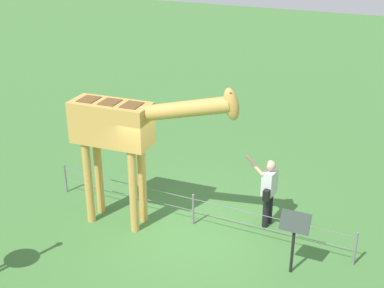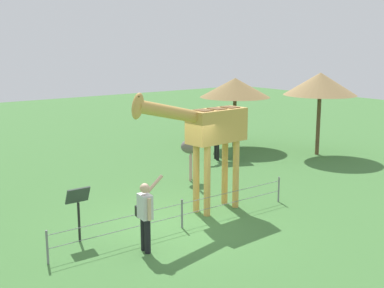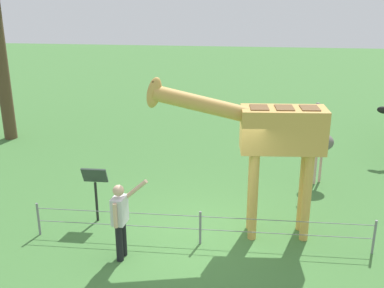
# 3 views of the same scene
# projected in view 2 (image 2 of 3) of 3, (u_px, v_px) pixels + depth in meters

# --- Properties ---
(ground_plane) EXTENTS (60.00, 60.00, 0.00)m
(ground_plane) POSITION_uv_depth(u_px,v_px,m) (177.00, 225.00, 12.87)
(ground_plane) COLOR #427538
(giraffe) EXTENTS (3.68, 0.82, 3.47)m
(giraffe) POSITION_uv_depth(u_px,v_px,m) (209.00, 131.00, 13.49)
(giraffe) COLOR gold
(giraffe) RESTS_ON ground_plane
(visitor) EXTENTS (0.70, 0.59, 1.68)m
(visitor) POSITION_uv_depth(u_px,v_px,m) (145.00, 213.00, 11.11)
(visitor) COLOR black
(visitor) RESTS_ON ground_plane
(zebra) EXTENTS (1.77, 1.01, 1.66)m
(zebra) POSITION_uv_depth(u_px,v_px,m) (225.00, 130.00, 19.94)
(zebra) COLOR black
(zebra) RESTS_ON ground_plane
(ostrich) EXTENTS (0.70, 0.56, 2.25)m
(ostrich) POSITION_uv_depth(u_px,v_px,m) (190.00, 146.00, 16.85)
(ostrich) COLOR #CC9E93
(ostrich) RESTS_ON ground_plane
(shade_hut_near) EXTENTS (2.96, 2.96, 3.39)m
(shade_hut_near) POSITION_uv_depth(u_px,v_px,m) (320.00, 84.00, 20.44)
(shade_hut_near) COLOR brown
(shade_hut_near) RESTS_ON ground_plane
(shade_hut_far) EXTENTS (3.09, 3.09, 3.07)m
(shade_hut_far) POSITION_uv_depth(u_px,v_px,m) (235.00, 88.00, 22.06)
(shade_hut_far) COLOR brown
(shade_hut_far) RESTS_ON ground_plane
(info_sign) EXTENTS (0.56, 0.21, 1.32)m
(info_sign) POSITION_uv_depth(u_px,v_px,m) (78.00, 203.00, 11.65)
(info_sign) COLOR black
(info_sign) RESTS_ON ground_plane
(wire_fence) EXTENTS (7.05, 0.05, 0.75)m
(wire_fence) POSITION_uv_depth(u_px,v_px,m) (182.00, 213.00, 12.62)
(wire_fence) COLOR slate
(wire_fence) RESTS_ON ground_plane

